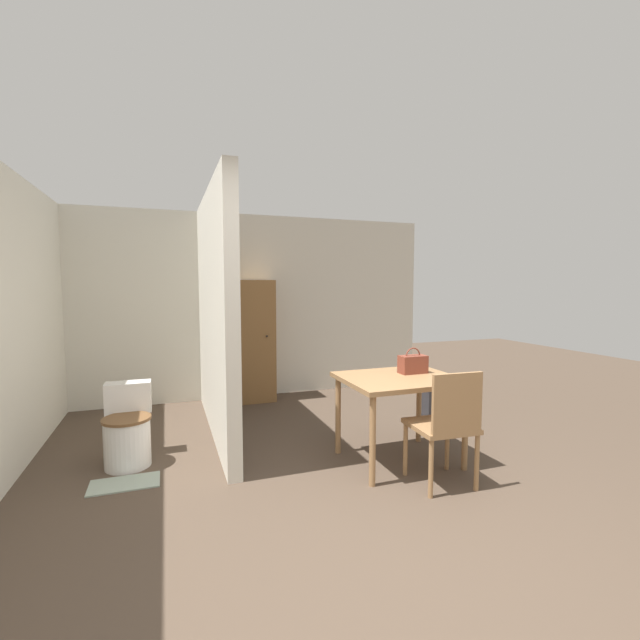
{
  "coord_description": "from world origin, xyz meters",
  "views": [
    {
      "loc": [
        -1.01,
        -1.74,
        1.56
      ],
      "look_at": [
        0.34,
        1.98,
        1.22
      ],
      "focal_mm": 24.0,
      "sensor_mm": 36.0,
      "label": 1
    }
  ],
  "objects_px": {
    "dining_table": "(399,387)",
    "wooden_chair": "(446,423)",
    "handbag": "(413,364)",
    "space_heater": "(435,395)",
    "toilet": "(128,431)",
    "wooden_cabinet": "(252,341)"
  },
  "relations": [
    {
      "from": "wooden_chair",
      "to": "wooden_cabinet",
      "type": "distance_m",
      "value": 3.11
    },
    {
      "from": "dining_table",
      "to": "space_heater",
      "type": "xyz_separation_m",
      "value": [
        1.05,
        0.97,
        -0.41
      ]
    },
    {
      "from": "dining_table",
      "to": "space_heater",
      "type": "distance_m",
      "value": 1.48
    },
    {
      "from": "space_heater",
      "to": "toilet",
      "type": "bearing_deg",
      "value": -176.23
    },
    {
      "from": "toilet",
      "to": "wooden_cabinet",
      "type": "bearing_deg",
      "value": 49.72
    },
    {
      "from": "toilet",
      "to": "space_heater",
      "type": "height_order",
      "value": "toilet"
    },
    {
      "from": "dining_table",
      "to": "handbag",
      "type": "relative_size",
      "value": 3.98
    },
    {
      "from": "handbag",
      "to": "space_heater",
      "type": "xyz_separation_m",
      "value": [
        0.86,
        0.87,
        -0.58
      ]
    },
    {
      "from": "dining_table",
      "to": "space_heater",
      "type": "bearing_deg",
      "value": 42.63
    },
    {
      "from": "wooden_chair",
      "to": "toilet",
      "type": "relative_size",
      "value": 1.35
    },
    {
      "from": "dining_table",
      "to": "toilet",
      "type": "relative_size",
      "value": 1.45
    },
    {
      "from": "dining_table",
      "to": "space_heater",
      "type": "relative_size",
      "value": 1.91
    },
    {
      "from": "handbag",
      "to": "wooden_cabinet",
      "type": "xyz_separation_m",
      "value": [
        -1.02,
        2.32,
        -0.03
      ]
    },
    {
      "from": "space_heater",
      "to": "wooden_cabinet",
      "type": "bearing_deg",
      "value": 142.5
    },
    {
      "from": "toilet",
      "to": "handbag",
      "type": "height_order",
      "value": "handbag"
    },
    {
      "from": "dining_table",
      "to": "wooden_chair",
      "type": "relative_size",
      "value": 1.07
    },
    {
      "from": "wooden_chair",
      "to": "toilet",
      "type": "bearing_deg",
      "value": 154.15
    },
    {
      "from": "dining_table",
      "to": "wooden_chair",
      "type": "bearing_deg",
      "value": -80.99
    },
    {
      "from": "wooden_cabinet",
      "to": "space_heater",
      "type": "distance_m",
      "value": 2.43
    },
    {
      "from": "wooden_chair",
      "to": "dining_table",
      "type": "bearing_deg",
      "value": 102.4
    },
    {
      "from": "toilet",
      "to": "wooden_cabinet",
      "type": "distance_m",
      "value": 2.23
    },
    {
      "from": "dining_table",
      "to": "handbag",
      "type": "bearing_deg",
      "value": 25.65
    }
  ]
}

